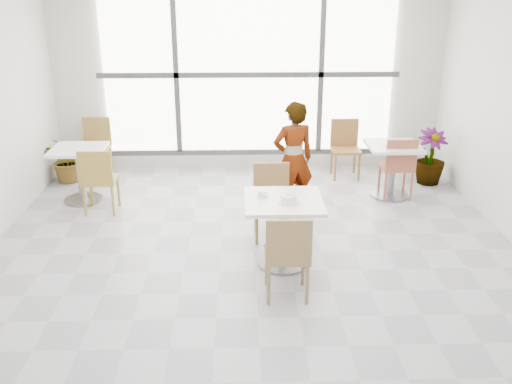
{
  "coord_description": "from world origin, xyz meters",
  "views": [
    {
      "loc": [
        -0.14,
        -5.26,
        2.88
      ],
      "look_at": [
        0.0,
        -0.3,
        1.0
      ],
      "focal_mm": 39.8,
      "sensor_mm": 36.0,
      "label": 1
    }
  ],
  "objects_px": {
    "main_table": "(283,220)",
    "bg_chair_left_far": "(96,142)",
    "bg_table_right": "(392,163)",
    "bg_chair_right_near": "(398,164)",
    "chair_far": "(272,196)",
    "person": "(293,159)",
    "plant_left": "(69,159)",
    "bg_chair_right_far": "(345,144)",
    "oatmeal_bowl": "(289,199)",
    "bg_chair_left_near": "(98,177)",
    "chair_near": "(288,252)",
    "coffee_cup": "(262,194)",
    "bg_table_left": "(80,167)",
    "plant_right": "(430,157)"
  },
  "relations": [
    {
      "from": "chair_near",
      "to": "bg_table_left",
      "type": "relative_size",
      "value": 1.16
    },
    {
      "from": "main_table",
      "to": "bg_chair_right_near",
      "type": "bearing_deg",
      "value": 48.05
    },
    {
      "from": "bg_chair_right_far",
      "to": "plant_right",
      "type": "distance_m",
      "value": 1.26
    },
    {
      "from": "person",
      "to": "bg_table_left",
      "type": "bearing_deg",
      "value": -27.68
    },
    {
      "from": "bg_table_right",
      "to": "bg_chair_right_near",
      "type": "bearing_deg",
      "value": -47.98
    },
    {
      "from": "chair_far",
      "to": "bg_chair_right_near",
      "type": "relative_size",
      "value": 1.0
    },
    {
      "from": "oatmeal_bowl",
      "to": "plant_right",
      "type": "xyz_separation_m",
      "value": [
        2.32,
        2.61,
        -0.39
      ]
    },
    {
      "from": "main_table",
      "to": "bg_chair_left_far",
      "type": "relative_size",
      "value": 0.92
    },
    {
      "from": "chair_far",
      "to": "bg_table_left",
      "type": "height_order",
      "value": "chair_far"
    },
    {
      "from": "bg_chair_left_far",
      "to": "plant_left",
      "type": "xyz_separation_m",
      "value": [
        -0.33,
        -0.38,
        -0.15
      ]
    },
    {
      "from": "plant_right",
      "to": "chair_near",
      "type": "bearing_deg",
      "value": -126.4
    },
    {
      "from": "bg_chair_left_near",
      "to": "bg_chair_right_far",
      "type": "height_order",
      "value": "same"
    },
    {
      "from": "oatmeal_bowl",
      "to": "bg_table_left",
      "type": "xyz_separation_m",
      "value": [
        -2.65,
        2.04,
        -0.31
      ]
    },
    {
      "from": "bg_chair_left_far",
      "to": "bg_chair_right_far",
      "type": "xyz_separation_m",
      "value": [
        3.83,
        -0.22,
        0.0
      ]
    },
    {
      "from": "oatmeal_bowl",
      "to": "bg_table_right",
      "type": "distance_m",
      "value": 2.64
    },
    {
      "from": "chair_far",
      "to": "bg_chair_left_near",
      "type": "distance_m",
      "value": 2.29
    },
    {
      "from": "person",
      "to": "plant_left",
      "type": "distance_m",
      "value": 3.52
    },
    {
      "from": "oatmeal_bowl",
      "to": "coffee_cup",
      "type": "relative_size",
      "value": 1.32
    },
    {
      "from": "bg_chair_right_far",
      "to": "plant_right",
      "type": "xyz_separation_m",
      "value": [
        1.2,
        -0.39,
        -0.09
      ]
    },
    {
      "from": "person",
      "to": "plant_left",
      "type": "xyz_separation_m",
      "value": [
        -3.22,
        1.35,
        -0.39
      ]
    },
    {
      "from": "chair_near",
      "to": "oatmeal_bowl",
      "type": "bearing_deg",
      "value": -95.08
    },
    {
      "from": "chair_near",
      "to": "bg_chair_left_far",
      "type": "height_order",
      "value": "same"
    },
    {
      "from": "bg_table_right",
      "to": "bg_chair_right_far",
      "type": "xyz_separation_m",
      "value": [
        -0.49,
        0.93,
        0.01
      ]
    },
    {
      "from": "main_table",
      "to": "coffee_cup",
      "type": "xyz_separation_m",
      "value": [
        -0.22,
        0.08,
        0.26
      ]
    },
    {
      "from": "bg_chair_left_far",
      "to": "bg_chair_right_near",
      "type": "distance_m",
      "value": 4.55
    },
    {
      "from": "chair_far",
      "to": "coffee_cup",
      "type": "relative_size",
      "value": 5.47
    },
    {
      "from": "coffee_cup",
      "to": "bg_chair_left_near",
      "type": "bearing_deg",
      "value": 145.28
    },
    {
      "from": "main_table",
      "to": "chair_near",
      "type": "height_order",
      "value": "chair_near"
    },
    {
      "from": "main_table",
      "to": "bg_chair_left_far",
      "type": "height_order",
      "value": "bg_chair_left_far"
    },
    {
      "from": "main_table",
      "to": "oatmeal_bowl",
      "type": "relative_size",
      "value": 3.81
    },
    {
      "from": "bg_table_left",
      "to": "plant_right",
      "type": "relative_size",
      "value": 0.92
    },
    {
      "from": "main_table",
      "to": "oatmeal_bowl",
      "type": "bearing_deg",
      "value": -64.63
    },
    {
      "from": "person",
      "to": "bg_chair_left_near",
      "type": "relative_size",
      "value": 1.7
    },
    {
      "from": "chair_near",
      "to": "plant_left",
      "type": "relative_size",
      "value": 1.23
    },
    {
      "from": "person",
      "to": "bg_chair_right_near",
      "type": "xyz_separation_m",
      "value": [
        1.49,
        0.51,
        -0.24
      ]
    },
    {
      "from": "plant_left",
      "to": "bg_chair_right_far",
      "type": "bearing_deg",
      "value": 2.19
    },
    {
      "from": "chair_near",
      "to": "chair_far",
      "type": "distance_m",
      "value": 1.45
    },
    {
      "from": "person",
      "to": "bg_table_right",
      "type": "bearing_deg",
      "value": -174.54
    },
    {
      "from": "bg_chair_right_near",
      "to": "plant_right",
      "type": "distance_m",
      "value": 0.89
    },
    {
      "from": "oatmeal_bowl",
      "to": "main_table",
      "type": "bearing_deg",
      "value": 115.37
    },
    {
      "from": "person",
      "to": "bg_table_left",
      "type": "xyz_separation_m",
      "value": [
        -2.84,
        0.55,
        -0.25
      ]
    },
    {
      "from": "plant_right",
      "to": "bg_table_left",
      "type": "bearing_deg",
      "value": -173.42
    },
    {
      "from": "coffee_cup",
      "to": "bg_chair_left_near",
      "type": "relative_size",
      "value": 0.18
    },
    {
      "from": "coffee_cup",
      "to": "plant_left",
      "type": "xyz_separation_m",
      "value": [
        -2.78,
        2.68,
        -0.43
      ]
    },
    {
      "from": "chair_near",
      "to": "bg_chair_right_far",
      "type": "relative_size",
      "value": 1.0
    },
    {
      "from": "bg_chair_right_near",
      "to": "plant_left",
      "type": "relative_size",
      "value": 1.23
    },
    {
      "from": "bg_table_right",
      "to": "bg_chair_left_near",
      "type": "bearing_deg",
      "value": -172.73
    },
    {
      "from": "coffee_cup",
      "to": "bg_table_right",
      "type": "xyz_separation_m",
      "value": [
        1.87,
        1.91,
        -0.29
      ]
    },
    {
      "from": "main_table",
      "to": "bg_chair_right_far",
      "type": "xyz_separation_m",
      "value": [
        1.16,
        2.91,
        -0.02
      ]
    },
    {
      "from": "coffee_cup",
      "to": "oatmeal_bowl",
      "type": "bearing_deg",
      "value": -32.22
    }
  ]
}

